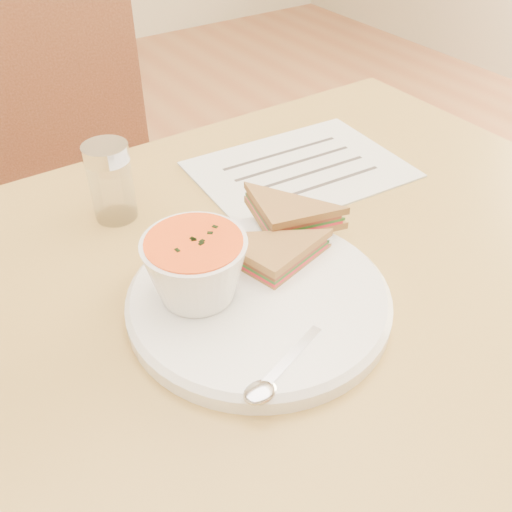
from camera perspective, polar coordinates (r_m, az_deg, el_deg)
dining_table at (r=0.94m, az=0.32°, el=-19.02°), size 1.00×0.70×0.75m
chair_far at (r=1.15m, az=-18.13°, el=-0.62°), size 0.50×0.50×0.95m
plate at (r=0.60m, az=0.28°, el=-4.45°), size 0.32×0.32×0.02m
soup_bowl at (r=0.57m, az=-6.02°, el=-1.50°), size 0.12×0.12×0.07m
sandwich_half_a at (r=0.59m, az=1.88°, el=-2.81°), size 0.12×0.12×0.03m
sandwich_half_b at (r=0.63m, az=1.62°, el=2.09°), size 0.12×0.12×0.03m
spoon at (r=0.53m, az=3.50°, el=-10.13°), size 0.16×0.08×0.01m
paper_menu at (r=0.83m, az=4.42°, el=8.62°), size 0.30×0.23×0.00m
condiment_shaker at (r=0.73m, az=-14.31°, el=7.18°), size 0.06×0.06×0.10m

